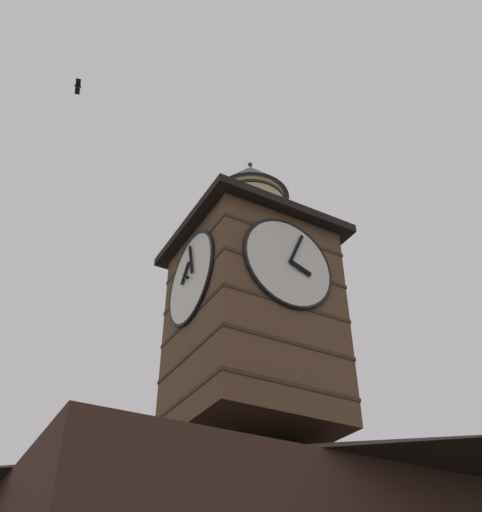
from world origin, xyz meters
The scene contains 3 objects.
clock_tower centered at (1.60, -1.79, 9.59)m, with size 4.43×4.43×9.26m.
pine_tree_behind centered at (-0.80, -7.86, 6.88)m, with size 6.32×6.32×17.16m.
flying_bird_high centered at (7.15, -5.22, 19.40)m, with size 0.33×0.77×0.15m.
Camera 1 is at (8.69, 10.28, 1.22)m, focal length 40.91 mm.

